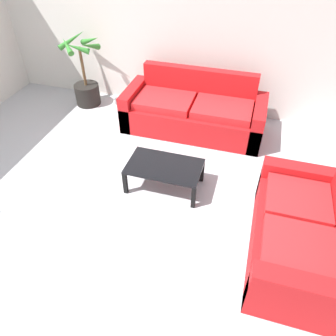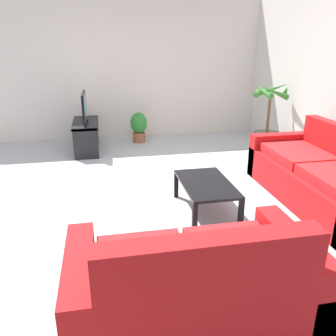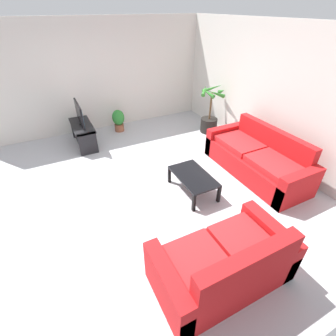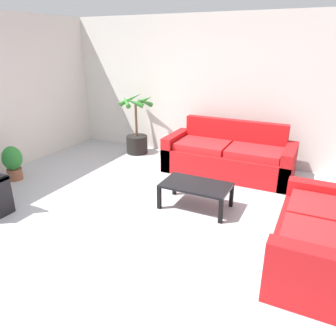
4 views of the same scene
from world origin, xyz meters
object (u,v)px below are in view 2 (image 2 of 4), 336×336
Objects in this scene: potted_palm at (267,130)px; potted_plant_small at (139,126)px; tv at (84,107)px; tv_stand at (86,132)px; couch_main at (323,179)px; couch_loveseat at (193,289)px; coffee_table at (206,186)px.

potted_palm reaches higher than potted_plant_small.
tv_stand is at bearing -90.43° from tv.
tv_stand is (-2.80, -2.88, 0.04)m from couch_main.
potted_plant_small is (-0.39, 1.00, -0.02)m from tv_stand.
tv is at bearing -169.62° from couch_loveseat.
couch_loveseat is 2.81× the size of potted_plant_small.
potted_plant_small reaches higher than coffee_table.
couch_main is 2.07m from potted_palm.
coffee_table is at bearing 160.12° from couch_loveseat.
coffee_table is 0.76× the size of potted_palm.
potted_plant_small is at bearing 177.78° from couch_loveseat.
tv_stand is at bearing -152.87° from coffee_table.
tv is 3.14m from coffee_table.
couch_main is 2.01× the size of tv_stand.
potted_palm reaches higher than couch_loveseat.
coffee_table is at bearing 7.49° from potted_plant_small.
coffee_table is 2.66m from potted_palm.
couch_main and couch_loveseat have the same top height.
potted_palm reaches higher than tv_stand.
potted_plant_small is (-3.19, -1.88, 0.02)m from couch_main.
coffee_table is 1.61× the size of potted_plant_small.
coffee_table is at bearing -91.58° from couch_main.
tv is (-2.80, -2.88, 0.50)m from couch_main.
tv is 1.45× the size of potted_plant_small.
coffee_table is at bearing 27.08° from tv.
potted_plant_small is at bearing -149.47° from couch_main.
couch_main is 3.70m from potted_plant_small.
potted_palm is (0.75, 3.15, 0.06)m from tv_stand.
tv reaches higher than potted_plant_small.
tv_stand is 3.24m from potted_palm.
coffee_table is 3.18m from potted_plant_small.
coffee_table is at bearing 27.13° from tv_stand.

